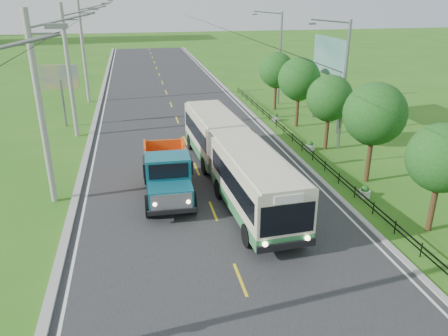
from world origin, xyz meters
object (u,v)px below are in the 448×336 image
object	(u,v)px
tree_fifth	(299,81)
bus	(233,155)
pole_far	(84,52)
tree_back	(276,71)
tree_fourth	(329,100)
pole_mid	(70,71)
billboard_left	(60,81)
streetlight_far	(279,55)
planter_far	(276,118)
billboard_right	(329,62)
tree_third	(374,117)
tree_second	(440,161)
dump_truck	(167,171)
planter_mid	(310,146)
planter_near	(365,192)
streetlight_mid	(343,81)
pole_near	(41,110)

from	to	relation	value
tree_fifth	bus	distance (m)	13.84
pole_far	tree_back	world-z (taller)	pole_far
tree_fourth	bus	world-z (taller)	tree_fourth
pole_mid	billboard_left	world-z (taller)	pole_mid
streetlight_far	planter_far	world-z (taller)	streetlight_far
tree_back	streetlight_far	xyz separation A→B (m)	(0.79, 1.86, 1.25)
streetlight_far	billboard_right	world-z (taller)	streetlight_far
tree_third	pole_far	bearing A→B (deg)	126.09
tree_second	dump_truck	size ratio (longest dim) A/B	0.81
streetlight_far	billboard_right	size ratio (longest dim) A/B	1.24
tree_third	tree_back	distance (m)	18.00
tree_fourth	billboard_left	xyz separation A→B (m)	(-19.36, 9.86, 0.28)
planter_mid	pole_far	bearing A→B (deg)	131.59
tree_fourth	bus	xyz separation A→B (m)	(-8.12, -5.04, -1.68)
tree_back	billboard_left	world-z (taller)	tree_back
bus	pole_mid	bearing A→B (deg)	126.79
planter_near	billboard_right	size ratio (longest dim) A/B	0.09
streetlight_mid	billboard_left	size ratio (longest dim) A/B	1.74
tree_fourth	tree_fifth	bearing A→B (deg)	90.00
pole_far	billboard_right	distance (m)	24.33
pole_far	billboard_right	xyz separation A→B (m)	(20.56, -13.00, 0.25)
tree_fifth	planter_mid	distance (m)	7.21
tree_back	tree_second	bearing A→B (deg)	-90.00
bus	dump_truck	bearing A→B (deg)	-171.84
tree_back	dump_truck	bearing A→B (deg)	-123.92
pole_mid	tree_second	distance (m)	26.20
pole_mid	tree_fifth	world-z (taller)	pole_mid
tree_third	streetlight_far	world-z (taller)	streetlight_far
tree_second	dump_truck	distance (m)	13.63
streetlight_mid	tree_back	bearing A→B (deg)	93.70
tree_second	planter_far	distance (m)	20.16
tree_second	billboard_right	size ratio (longest dim) A/B	0.73
tree_third	dump_truck	world-z (taller)	tree_third
streetlight_far	bus	xyz separation A→B (m)	(-8.90, -18.90, -3.00)
tree_second	billboard_left	distance (m)	29.20
billboard_left	dump_truck	distance (m)	17.48
pole_mid	tree_second	size ratio (longest dim) A/B	1.89
streetlight_mid	billboard_right	bearing A→B (deg)	74.56
pole_near	pole_mid	xyz separation A→B (m)	(0.00, 12.00, 0.00)
pole_near	tree_back	world-z (taller)	pole_near
tree_third	planter_far	bearing A→B (deg)	95.18
pole_near	planter_mid	bearing A→B (deg)	16.52
dump_truck	planter_near	bearing A→B (deg)	-10.90
planter_near	pole_far	bearing A→B (deg)	121.99
tree_fifth	planter_mid	xyz separation A→B (m)	(-1.26, -6.14, -3.57)
pole_near	pole_far	xyz separation A→B (m)	(0.00, 24.00, 0.00)
tree_fourth	planter_mid	world-z (taller)	tree_fourth
tree_back	planter_mid	distance (m)	12.66
tree_fifth	pole_mid	bearing A→B (deg)	177.29
pole_near	tree_fifth	size ratio (longest dim) A/B	1.72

